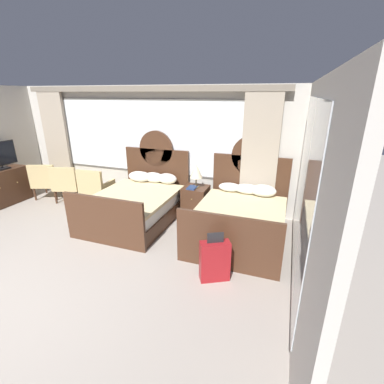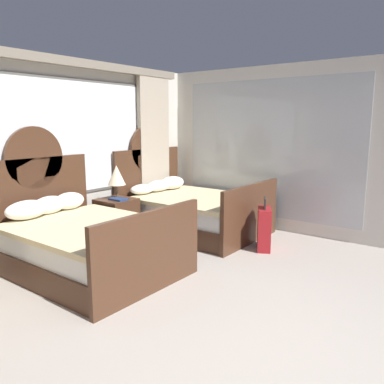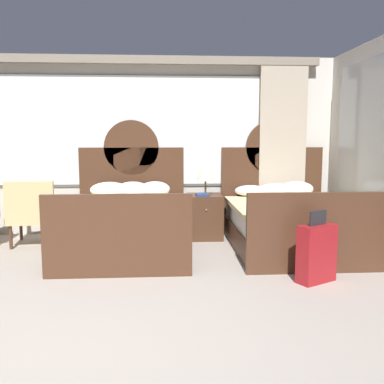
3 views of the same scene
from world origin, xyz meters
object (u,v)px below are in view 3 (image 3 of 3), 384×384
nightstand_between_beds (204,216)px  armchair_by_window_left (33,211)px  book_on_nightstand (202,195)px  bed_near_window (127,223)px  suitcase_on_floor (317,253)px  table_lamp_on_nightstand (206,171)px  bed_near_mirror (289,221)px

nightstand_between_beds → armchair_by_window_left: (-2.39, -0.28, 0.15)m
book_on_nightstand → armchair_by_window_left: armchair_by_window_left is taller
bed_near_window → nightstand_between_beds: bearing=29.4°
bed_near_window → book_on_nightstand: size_ratio=8.19×
nightstand_between_beds → suitcase_on_floor: size_ratio=0.87×
bed_near_window → table_lamp_on_nightstand: bed_near_window is taller
bed_near_mirror → armchair_by_window_left: 3.49m
bed_near_window → armchair_by_window_left: bed_near_window is taller
bed_near_mirror → nightstand_between_beds: size_ratio=3.29×
bed_near_mirror → book_on_nightstand: bearing=155.7°
bed_near_mirror → table_lamp_on_nightstand: (-1.07, 0.60, 0.64)m
bed_near_window → book_on_nightstand: (1.04, 0.51, 0.30)m
bed_near_window → table_lamp_on_nightstand: (1.10, 0.60, 0.64)m
bed_near_mirror → table_lamp_on_nightstand: size_ratio=4.15×
suitcase_on_floor → armchair_by_window_left: bearing=152.9°
bed_near_mirror → table_lamp_on_nightstand: bearing=150.8°
table_lamp_on_nightstand → suitcase_on_floor: table_lamp_on_nightstand is taller
bed_near_mirror → table_lamp_on_nightstand: 1.38m
suitcase_on_floor → bed_near_mirror: bearing=85.4°
book_on_nightstand → table_lamp_on_nightstand: bearing=57.1°
book_on_nightstand → suitcase_on_floor: bearing=-61.8°
suitcase_on_floor → book_on_nightstand: bearing=118.2°
table_lamp_on_nightstand → book_on_nightstand: bearing=-122.9°
table_lamp_on_nightstand → book_on_nightstand: size_ratio=1.97×
nightstand_between_beds → table_lamp_on_nightstand: (0.01, -0.01, 0.68)m
suitcase_on_floor → bed_near_window: bearing=146.0°
nightstand_between_beds → armchair_by_window_left: bearing=-173.4°
bed_near_mirror → nightstand_between_beds: (-1.08, 0.61, -0.04)m
bed_near_window → armchair_by_window_left: 1.35m
bed_near_window → suitcase_on_floor: (2.05, -1.39, -0.06)m
nightstand_between_beds → armchair_by_window_left: armchair_by_window_left is taller
bed_near_window → suitcase_on_floor: size_ratio=2.85×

